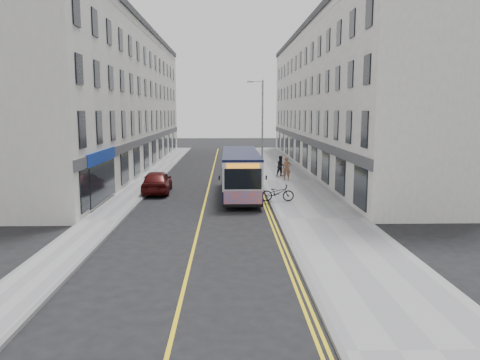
{
  "coord_description": "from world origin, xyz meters",
  "views": [
    {
      "loc": [
        1.41,
        -24.39,
        5.58
      ],
      "look_at": [
        2.11,
        2.18,
        1.6
      ],
      "focal_mm": 35.0,
      "sensor_mm": 36.0,
      "label": 1
    }
  ],
  "objects": [
    {
      "name": "car_white",
      "position": [
        2.42,
        20.9,
        0.71
      ],
      "size": [
        1.65,
        4.35,
        1.42
      ],
      "primitive_type": "imported",
      "rotation": [
        0.0,
        0.0,
        -0.04
      ],
      "color": "white",
      "rests_on": "ground"
    },
    {
      "name": "kerb_east",
      "position": [
        4.0,
        12.0,
        0.07
      ],
      "size": [
        0.18,
        64.0,
        0.13
      ],
      "primitive_type": "cube",
      "color": "slate",
      "rests_on": "ground"
    },
    {
      "name": "road_dbl_yellow_outer",
      "position": [
        3.75,
        12.0,
        0.0
      ],
      "size": [
        0.1,
        64.0,
        0.01
      ],
      "primitive_type": "cube",
      "color": "yellow",
      "rests_on": "ground"
    },
    {
      "name": "road_dbl_yellow_inner",
      "position": [
        3.55,
        12.0,
        0.0
      ],
      "size": [
        0.1,
        64.0,
        0.01
      ],
      "primitive_type": "cube",
      "color": "yellow",
      "rests_on": "ground"
    },
    {
      "name": "ground",
      "position": [
        0.0,
        0.0,
        0.0
      ],
      "size": [
        140.0,
        140.0,
        0.0
      ],
      "primitive_type": "plane",
      "color": "black",
      "rests_on": "ground"
    },
    {
      "name": "pavement_east",
      "position": [
        6.25,
        12.0,
        0.06
      ],
      "size": [
        4.5,
        64.0,
        0.12
      ],
      "primitive_type": "cube",
      "color": "gray",
      "rests_on": "ground"
    },
    {
      "name": "kerb_west",
      "position": [
        -4.0,
        12.0,
        0.07
      ],
      "size": [
        0.18,
        64.0,
        0.13
      ],
      "primitive_type": "cube",
      "color": "slate",
      "rests_on": "ground"
    },
    {
      "name": "car_maroon",
      "position": [
        -3.4,
        7.07,
        0.78
      ],
      "size": [
        2.04,
        4.64,
        1.56
      ],
      "primitive_type": "imported",
      "rotation": [
        0.0,
        0.0,
        3.19
      ],
      "color": "#480C0C",
      "rests_on": "ground"
    },
    {
      "name": "terrace_east",
      "position": [
        11.5,
        21.0,
        6.5
      ],
      "size": [
        6.0,
        46.0,
        13.0
      ],
      "primitive_type": "cube",
      "color": "white",
      "rests_on": "ground"
    },
    {
      "name": "pavement_west",
      "position": [
        -5.0,
        12.0,
        0.06
      ],
      "size": [
        2.0,
        64.0,
        0.12
      ],
      "primitive_type": "cube",
      "color": "gray",
      "rests_on": "ground"
    },
    {
      "name": "pedestrian_far",
      "position": [
        5.82,
        13.98,
        0.98
      ],
      "size": [
        0.99,
        0.87,
        1.72
      ],
      "primitive_type": "imported",
      "rotation": [
        0.0,
        0.0,
        0.31
      ],
      "color": "black",
      "rests_on": "pavement_east"
    },
    {
      "name": "pedestrian_near",
      "position": [
        6.05,
        12.02,
        1.03
      ],
      "size": [
        0.69,
        0.47,
        1.82
      ],
      "primitive_type": "imported",
      "rotation": [
        0.0,
        0.0,
        -0.06
      ],
      "color": "#8D5A40",
      "rests_on": "pavement_east"
    },
    {
      "name": "bicycle",
      "position": [
        4.4,
        3.31,
        0.64
      ],
      "size": [
        2.0,
        0.72,
        1.04
      ],
      "primitive_type": "imported",
      "rotation": [
        0.0,
        0.0,
        1.59
      ],
      "color": "black",
      "rests_on": "pavement_east"
    },
    {
      "name": "streetlamp",
      "position": [
        4.17,
        14.0,
        4.38
      ],
      "size": [
        1.32,
        0.18,
        8.0
      ],
      "color": "#979A9F",
      "rests_on": "ground"
    },
    {
      "name": "city_bus",
      "position": [
        2.23,
        5.82,
        1.59
      ],
      "size": [
        2.34,
        9.99,
        2.9
      ],
      "color": "black",
      "rests_on": "ground"
    },
    {
      "name": "terrace_west",
      "position": [
        -9.0,
        21.0,
        6.5
      ],
      "size": [
        6.0,
        46.0,
        13.0
      ],
      "primitive_type": "cube",
      "color": "silver",
      "rests_on": "ground"
    },
    {
      "name": "road_centre_line",
      "position": [
        0.0,
        12.0,
        0.0
      ],
      "size": [
        0.12,
        64.0,
        0.01
      ],
      "primitive_type": "cube",
      "color": "yellow",
      "rests_on": "ground"
    }
  ]
}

